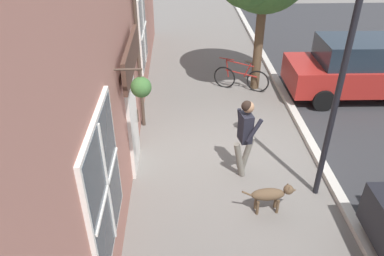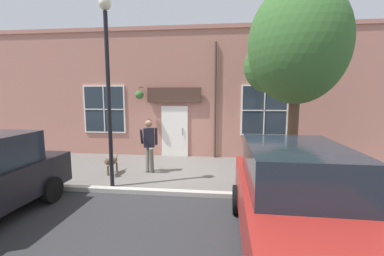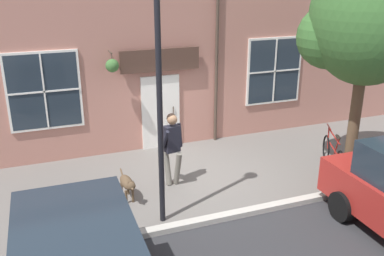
% 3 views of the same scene
% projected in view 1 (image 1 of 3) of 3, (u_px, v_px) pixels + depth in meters
% --- Properties ---
extents(ground_plane, '(90.00, 90.00, 0.00)m').
position_uv_depth(ground_plane, '(230.00, 152.00, 8.88)').
color(ground_plane, '#66605B').
extents(storefront_facade, '(0.95, 18.00, 5.29)m').
position_uv_depth(storefront_facade, '(119.00, 46.00, 7.39)').
color(storefront_facade, '#B27566').
rests_on(storefront_facade, ground_plane).
extents(pedestrian_walking, '(0.56, 0.55, 1.78)m').
position_uv_depth(pedestrian_walking, '(245.00, 131.00, 7.64)').
color(pedestrian_walking, '#6B665B').
rests_on(pedestrian_walking, ground_plane).
extents(dog_on_leash, '(1.05, 0.28, 0.62)m').
position_uv_depth(dog_on_leash, '(271.00, 194.00, 7.02)').
color(dog_on_leash, brown).
rests_on(dog_on_leash, ground_plane).
extents(leaning_bicycle, '(1.63, 0.69, 1.00)m').
position_uv_depth(leaning_bicycle, '(241.00, 78.00, 11.53)').
color(leaning_bicycle, black).
rests_on(leaning_bicycle, ground_plane).
extents(parked_car_mid_block, '(4.33, 1.99, 1.75)m').
position_uv_depth(parked_car_mid_block, '(361.00, 69.00, 10.89)').
color(parked_car_mid_block, maroon).
rests_on(parked_car_mid_block, ground_plane).
extents(street_lamp, '(0.32, 0.32, 5.06)m').
position_uv_depth(street_lamp, '(351.00, 36.00, 5.93)').
color(street_lamp, black).
rests_on(street_lamp, ground_plane).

